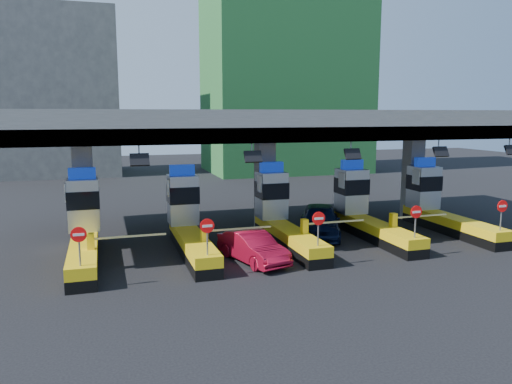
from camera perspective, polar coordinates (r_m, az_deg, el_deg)
name	(u,v)px	position (r m, az deg, el deg)	size (l,w,h in m)	color
ground	(282,242)	(26.86, 3.00, -5.77)	(120.00, 120.00, 0.00)	black
toll_canopy	(266,126)	(28.70, 1.11, 7.58)	(28.00, 12.09, 7.00)	slate
toll_lane_far_left	(84,228)	(25.25, -19.08, -3.95)	(4.43, 8.00, 4.16)	black
toll_lane_left	(188,222)	(25.55, -7.80, -3.39)	(4.43, 8.00, 4.16)	black
toll_lane_center	(281,216)	(26.79, 2.82, -2.74)	(4.43, 8.00, 4.16)	black
toll_lane_right	(364,211)	(28.86, 12.20, -2.08)	(4.43, 8.00, 4.16)	black
toll_lane_far_right	(438,206)	(31.59, 20.13, -1.49)	(4.43, 8.00, 4.16)	black
bg_building_scaffold	(285,51)	(60.58, 3.34, 15.74)	(18.00, 12.00, 28.00)	#1E5926
bg_building_concrete	(52,94)	(60.61, -22.30, 10.36)	(14.00, 10.00, 18.00)	#4C4C49
van	(320,221)	(28.16, 7.32, -3.25)	(2.13, 5.31, 1.81)	black
red_car	(253,247)	(23.22, -0.35, -6.31)	(1.50, 4.30, 1.42)	maroon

